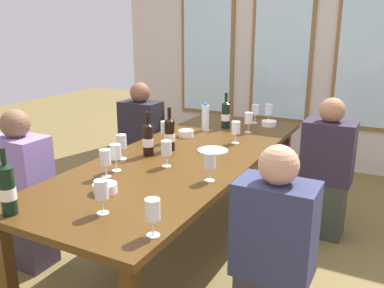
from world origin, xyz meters
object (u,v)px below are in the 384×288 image
(tasting_bowl_0, at_px, (269,123))
(seated_person_1, at_px, (273,259))
(wine_bottle_1, at_px, (226,115))
(wine_bottle_0, at_px, (148,139))
(seated_person_3, at_px, (326,172))
(wine_bottle_3, at_px, (7,189))
(wine_glass_3, at_px, (269,110))
(wine_glass_0, at_px, (166,149))
(wine_glass_5, at_px, (101,190))
(wine_glass_7, at_px, (255,111))
(tasting_bowl_2, at_px, (186,133))
(seated_person_0, at_px, (24,194))
(white_plate_0, at_px, (213,151))
(wine_glass_9, at_px, (116,153))
(wine_glass_1, at_px, (153,210))
(wine_glass_4, at_px, (122,142))
(water_bottle, at_px, (205,117))
(seated_person_2, at_px, (142,143))
(tasting_bowl_1, at_px, (105,188))
(wine_glass_11, at_px, (249,119))
(dining_table, at_px, (186,162))
(wine_glass_6, at_px, (210,161))
(wine_glass_2, at_px, (105,158))
(wine_glass_10, at_px, (236,128))
(wine_glass_8, at_px, (165,129))

(tasting_bowl_0, xyz_separation_m, seated_person_1, (0.60, -1.80, -0.24))
(wine_bottle_1, distance_m, seated_person_1, 1.83)
(wine_bottle_0, xyz_separation_m, seated_person_3, (1.09, 0.83, -0.33))
(wine_bottle_3, height_order, wine_glass_3, wine_bottle_3)
(wine_bottle_3, relative_size, wine_glass_0, 1.95)
(wine_glass_5, relative_size, wine_glass_7, 1.00)
(tasting_bowl_0, bearing_deg, wine_glass_0, -100.30)
(tasting_bowl_2, bearing_deg, wine_glass_0, -71.30)
(tasting_bowl_2, distance_m, seated_person_0, 1.32)
(tasting_bowl_0, height_order, wine_glass_3, wine_glass_3)
(white_plate_0, distance_m, wine_glass_9, 0.76)
(wine_glass_1, bearing_deg, seated_person_3, 76.45)
(wine_glass_4, height_order, wine_glass_7, same)
(wine_bottle_1, height_order, wine_glass_4, wine_bottle_1)
(wine_glass_1, xyz_separation_m, seated_person_3, (0.43, 1.79, -0.34))
(water_bottle, bearing_deg, seated_person_2, 178.16)
(wine_bottle_3, height_order, wine_glass_7, wine_bottle_3)
(seated_person_1, bearing_deg, tasting_bowl_1, -173.15)
(tasting_bowl_1, xyz_separation_m, seated_person_0, (-0.81, 0.11, -0.24))
(wine_bottle_1, relative_size, wine_glass_11, 1.82)
(dining_table, distance_m, tasting_bowl_0, 1.13)
(wine_glass_9, xyz_separation_m, seated_person_3, (1.09, 1.20, -0.33))
(wine_bottle_1, height_order, tasting_bowl_1, wine_bottle_1)
(wine_glass_4, xyz_separation_m, seated_person_0, (-0.54, -0.40, -0.34))
(tasting_bowl_1, bearing_deg, seated_person_1, 6.85)
(seated_person_3, bearing_deg, water_bottle, -179.72)
(wine_glass_5, height_order, wine_glass_6, same)
(dining_table, bearing_deg, wine_glass_2, -108.77)
(wine_glass_2, bearing_deg, white_plate_0, 65.59)
(wine_bottle_0, height_order, wine_glass_6, wine_bottle_0)
(seated_person_2, bearing_deg, tasting_bowl_2, -24.11)
(dining_table, height_order, wine_glass_3, wine_glass_3)
(wine_glass_0, height_order, seated_person_2, seated_person_2)
(wine_glass_1, distance_m, seated_person_3, 1.87)
(wine_glass_7, distance_m, seated_person_3, 0.94)
(white_plate_0, distance_m, seated_person_1, 1.15)
(wine_bottle_3, distance_m, tasting_bowl_2, 1.67)
(wine_glass_10, bearing_deg, water_bottle, 146.22)
(seated_person_1, bearing_deg, white_plate_0, 130.24)
(wine_glass_5, xyz_separation_m, wine_glass_8, (-0.37, 1.21, -0.00))
(wine_bottle_0, bearing_deg, tasting_bowl_2, 90.23)
(tasting_bowl_1, bearing_deg, wine_glass_0, 81.50)
(wine_glass_7, relative_size, wine_glass_10, 1.00)
(tasting_bowl_1, relative_size, wine_glass_3, 0.77)
(dining_table, bearing_deg, wine_bottle_3, -103.64)
(wine_glass_1, height_order, wine_glass_2, same)
(tasting_bowl_1, bearing_deg, wine_glass_9, 117.49)
(white_plate_0, bearing_deg, seated_person_2, 151.30)
(white_plate_0, bearing_deg, wine_glass_0, -105.83)
(wine_glass_4, xyz_separation_m, seated_person_3, (1.20, 0.99, -0.34))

